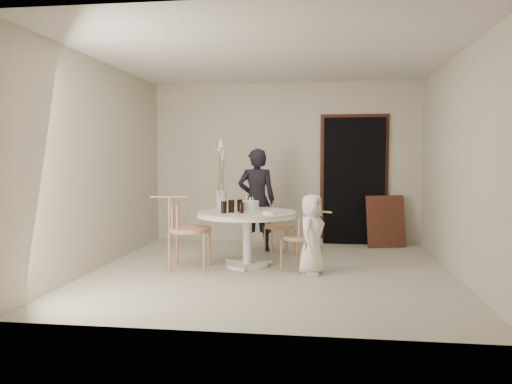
# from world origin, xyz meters

# --- Properties ---
(ground) EXTENTS (4.50, 4.50, 0.00)m
(ground) POSITION_xyz_m (0.00, 0.00, 0.00)
(ground) COLOR beige
(ground) RESTS_ON ground
(room_shell) EXTENTS (4.50, 4.50, 4.50)m
(room_shell) POSITION_xyz_m (0.00, 0.00, 1.62)
(room_shell) COLOR silver
(room_shell) RESTS_ON ground
(doorway) EXTENTS (1.00, 0.10, 2.10)m
(doorway) POSITION_xyz_m (1.15, 2.19, 1.05)
(doorway) COLOR black
(doorway) RESTS_ON ground
(door_trim) EXTENTS (1.12, 0.03, 2.22)m
(door_trim) POSITION_xyz_m (1.15, 2.23, 1.11)
(door_trim) COLOR brown
(door_trim) RESTS_ON ground
(table) EXTENTS (1.33, 1.33, 0.73)m
(table) POSITION_xyz_m (-0.35, 0.25, 0.62)
(table) COLOR silver
(table) RESTS_ON ground
(picture_frame) EXTENTS (0.65, 0.35, 0.83)m
(picture_frame) POSITION_xyz_m (1.65, 1.95, 0.42)
(picture_frame) COLOR brown
(picture_frame) RESTS_ON ground
(chair_far) EXTENTS (0.54, 0.56, 0.77)m
(chair_far) POSITION_xyz_m (-0.04, 1.25, 0.50)
(chair_far) COLOR tan
(chair_far) RESTS_ON ground
(chair_right) EXTENTS (0.60, 0.59, 0.80)m
(chair_right) POSITION_xyz_m (0.47, 0.02, 0.52)
(chair_right) COLOR tan
(chair_right) RESTS_ON ground
(chair_left) EXTENTS (0.60, 0.56, 0.96)m
(chair_left) POSITION_xyz_m (-1.20, -0.01, 0.62)
(chair_left) COLOR tan
(chair_left) RESTS_ON ground
(girl) EXTENTS (0.63, 0.47, 1.58)m
(girl) POSITION_xyz_m (-0.38, 1.39, 0.79)
(girl) COLOR black
(girl) RESTS_ON ground
(boy) EXTENTS (0.44, 0.56, 0.99)m
(boy) POSITION_xyz_m (0.50, -0.07, 0.50)
(boy) COLOR white
(boy) RESTS_ON ground
(birthday_cake) EXTENTS (0.26, 0.26, 0.17)m
(birthday_cake) POSITION_xyz_m (-0.36, 0.50, 0.79)
(birthday_cake) COLOR white
(birthday_cake) RESTS_ON table
(cola_tumbler_a) EXTENTS (0.09, 0.09, 0.16)m
(cola_tumbler_a) POSITION_xyz_m (-0.62, 0.03, 0.81)
(cola_tumbler_a) COLOR black
(cola_tumbler_a) RESTS_ON table
(cola_tumbler_b) EXTENTS (0.07, 0.07, 0.13)m
(cola_tumbler_b) POSITION_xyz_m (-0.40, 0.09, 0.80)
(cola_tumbler_b) COLOR black
(cola_tumbler_b) RESTS_ON table
(cola_tumbler_c) EXTENTS (0.10, 0.10, 0.17)m
(cola_tumbler_c) POSITION_xyz_m (-0.54, 0.13, 0.81)
(cola_tumbler_c) COLOR black
(cola_tumbler_c) RESTS_ON table
(cola_tumbler_d) EXTENTS (0.07, 0.07, 0.16)m
(cola_tumbler_d) POSITION_xyz_m (-0.46, 0.29, 0.81)
(cola_tumbler_d) COLOR black
(cola_tumbler_d) RESTS_ON table
(plate_stack) EXTENTS (0.22, 0.22, 0.05)m
(plate_stack) POSITION_xyz_m (-0.02, -0.06, 0.75)
(plate_stack) COLOR white
(plate_stack) RESTS_ON table
(flower_vase) EXTENTS (0.14, 0.14, 1.01)m
(flower_vase) POSITION_xyz_m (-0.77, 0.60, 1.12)
(flower_vase) COLOR silver
(flower_vase) RESTS_ON table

